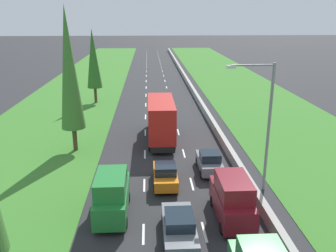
{
  "coord_description": "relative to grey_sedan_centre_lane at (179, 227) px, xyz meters",
  "views": [
    {
      "loc": [
        -1.31,
        -2.27,
        11.95
      ],
      "look_at": [
        0.64,
        32.69,
        0.8
      ],
      "focal_mm": 37.61,
      "sensor_mm": 36.0,
      "label": 1
    }
  ],
  "objects": [
    {
      "name": "ground_plane",
      "position": [
        -0.23,
        45.62,
        -0.81
      ],
      "size": [
        300.0,
        300.0,
        0.0
      ],
      "primitive_type": "plane",
      "color": "#28282B",
      "rests_on": "ground"
    },
    {
      "name": "grass_verge_left",
      "position": [
        -12.88,
        45.62,
        -0.79
      ],
      "size": [
        14.0,
        140.0,
        0.04
      ],
      "primitive_type": "cube",
      "color": "#387528",
      "rests_on": "ground"
    },
    {
      "name": "grass_verge_right",
      "position": [
        14.12,
        45.62,
        -0.79
      ],
      "size": [
        14.0,
        140.0,
        0.04
      ],
      "primitive_type": "cube",
      "color": "#387528",
      "rests_on": "ground"
    },
    {
      "name": "median_barrier",
      "position": [
        5.47,
        45.62,
        -0.39
      ],
      "size": [
        0.44,
        120.0,
        0.85
      ],
      "primitive_type": "cube",
      "color": "#9E9B93",
      "rests_on": "ground"
    },
    {
      "name": "lane_markings",
      "position": [
        -0.23,
        45.62,
        -0.81
      ],
      "size": [
        3.64,
        116.0,
        0.01
      ],
      "color": "white",
      "rests_on": "ground"
    },
    {
      "name": "grey_sedan_centre_lane",
      "position": [
        0.0,
        0.0,
        0.0
      ],
      "size": [
        1.82,
        4.5,
        1.64
      ],
      "color": "slate",
      "rests_on": "ground"
    },
    {
      "name": "green_van_left_lane",
      "position": [
        -3.9,
        2.75,
        0.59
      ],
      "size": [
        1.96,
        4.9,
        2.82
      ],
      "color": "#237A33",
      "rests_on": "ground"
    },
    {
      "name": "maroon_van_right_lane",
      "position": [
        3.36,
        1.93,
        0.59
      ],
      "size": [
        1.96,
        4.9,
        2.82
      ],
      "color": "maroon",
      "rests_on": "ground"
    },
    {
      "name": "orange_hatchback_centre_lane",
      "position": [
        -0.45,
        6.56,
        0.02
      ],
      "size": [
        1.74,
        3.9,
        1.72
      ],
      "color": "orange",
      "rests_on": "ground"
    },
    {
      "name": "grey_hatchback_right_lane",
      "position": [
        3.15,
        8.73,
        0.02
      ],
      "size": [
        1.74,
        3.9,
        1.72
      ],
      "color": "slate",
      "rests_on": "ground"
    },
    {
      "name": "red_box_truck_centre_lane",
      "position": [
        -0.41,
        16.48,
        1.37
      ],
      "size": [
        2.46,
        9.4,
        4.18
      ],
      "color": "black",
      "rests_on": "ground"
    },
    {
      "name": "poplar_tree_second",
      "position": [
        -8.34,
        13.94,
        6.65
      ],
      "size": [
        2.12,
        2.12,
        12.81
      ],
      "color": "#4C3823",
      "rests_on": "ground"
    },
    {
      "name": "poplar_tree_third",
      "position": [
        -9.02,
        32.25,
        5.33
      ],
      "size": [
        2.05,
        2.05,
        10.18
      ],
      "color": "#4C3823",
      "rests_on": "ground"
    },
    {
      "name": "street_light_mast",
      "position": [
        6.18,
        5.54,
        4.42
      ],
      "size": [
        3.2,
        0.28,
        9.0
      ],
      "color": "gray",
      "rests_on": "ground"
    }
  ]
}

